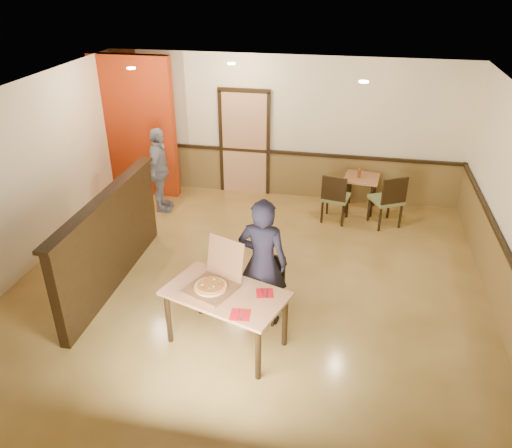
# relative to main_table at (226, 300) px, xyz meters

# --- Properties ---
(floor) EXTENTS (7.00, 7.00, 0.00)m
(floor) POSITION_rel_main_table_xyz_m (0.03, 1.19, -0.67)
(floor) COLOR tan
(floor) RESTS_ON ground
(ceiling) EXTENTS (7.00, 7.00, 0.00)m
(ceiling) POSITION_rel_main_table_xyz_m (0.03, 1.19, 2.13)
(ceiling) COLOR black
(ceiling) RESTS_ON wall_back
(wall_back) EXTENTS (7.00, 0.00, 7.00)m
(wall_back) POSITION_rel_main_table_xyz_m (0.03, 4.69, 0.73)
(wall_back) COLOR #FFF5C7
(wall_back) RESTS_ON floor
(wall_left) EXTENTS (0.00, 7.00, 7.00)m
(wall_left) POSITION_rel_main_table_xyz_m (-3.47, 1.19, 0.73)
(wall_left) COLOR #FFF5C7
(wall_left) RESTS_ON floor
(wainscot_back) EXTENTS (7.00, 0.04, 0.90)m
(wainscot_back) POSITION_rel_main_table_xyz_m (0.03, 4.66, -0.22)
(wainscot_back) COLOR olive
(wainscot_back) RESTS_ON floor
(chair_rail_back) EXTENTS (7.00, 0.06, 0.06)m
(chair_rail_back) POSITION_rel_main_table_xyz_m (0.03, 4.64, 0.25)
(chair_rail_back) COLOR black
(chair_rail_back) RESTS_ON wall_back
(wainscot_right) EXTENTS (0.04, 7.00, 0.90)m
(wainscot_right) POSITION_rel_main_table_xyz_m (3.50, 1.19, -0.22)
(wainscot_right) COLOR olive
(wainscot_right) RESTS_ON floor
(chair_rail_right) EXTENTS (0.06, 7.00, 0.06)m
(chair_rail_right) POSITION_rel_main_table_xyz_m (3.48, 1.19, 0.25)
(chair_rail_right) COLOR black
(chair_rail_right) RESTS_ON wall_right
(back_door) EXTENTS (0.90, 0.06, 2.10)m
(back_door) POSITION_rel_main_table_xyz_m (-0.77, 4.65, 0.38)
(back_door) COLOR tan
(back_door) RESTS_ON wall_back
(booth_partition) EXTENTS (0.20, 3.10, 1.44)m
(booth_partition) POSITION_rel_main_table_xyz_m (-1.97, 0.99, 0.07)
(booth_partition) COLOR black
(booth_partition) RESTS_ON floor
(red_accent_panel) EXTENTS (1.60, 0.20, 2.78)m
(red_accent_panel) POSITION_rel_main_table_xyz_m (-2.87, 4.19, 0.73)
(red_accent_panel) COLOR #A02C0B
(red_accent_panel) RESTS_ON floor
(spot_a) EXTENTS (0.14, 0.14, 0.02)m
(spot_a) POSITION_rel_main_table_xyz_m (-2.27, 2.99, 2.11)
(spot_a) COLOR #FFEAB2
(spot_a) RESTS_ON ceiling
(spot_b) EXTENTS (0.14, 0.14, 0.02)m
(spot_b) POSITION_rel_main_table_xyz_m (-0.77, 3.69, 2.11)
(spot_b) COLOR #FFEAB2
(spot_b) RESTS_ON ceiling
(spot_c) EXTENTS (0.14, 0.14, 0.02)m
(spot_c) POSITION_rel_main_table_xyz_m (1.43, 2.69, 2.11)
(spot_c) COLOR #FFEAB2
(spot_c) RESTS_ON ceiling
(main_table) EXTENTS (1.64, 1.25, 0.78)m
(main_table) POSITION_rel_main_table_xyz_m (0.00, 0.00, 0.00)
(main_table) COLOR #AA7147
(main_table) RESTS_ON floor
(diner_chair) EXTENTS (0.51, 0.51, 0.87)m
(diner_chair) POSITION_rel_main_table_xyz_m (0.39, 0.71, -0.20)
(diner_chair) COLOR olive
(diner_chair) RESTS_ON floor
(side_chair_left) EXTENTS (0.55, 0.55, 0.95)m
(side_chair_left) POSITION_rel_main_table_xyz_m (1.13, 3.62, -0.15)
(side_chair_left) COLOR olive
(side_chair_left) RESTS_ON floor
(side_chair_right) EXTENTS (0.67, 0.67, 1.01)m
(side_chair_right) POSITION_rel_main_table_xyz_m (2.08, 3.63, -0.12)
(side_chair_right) COLOR olive
(side_chair_right) RESTS_ON floor
(side_table) EXTENTS (0.71, 0.71, 0.68)m
(side_table) POSITION_rel_main_table_xyz_m (1.60, 4.24, -0.16)
(side_table) COLOR #AA7147
(side_table) RESTS_ON floor
(diner) EXTENTS (0.68, 0.48, 1.79)m
(diner) POSITION_rel_main_table_xyz_m (0.35, 0.57, 0.23)
(diner) COLOR black
(diner) RESTS_ON floor
(passerby) EXTENTS (0.53, 1.00, 1.63)m
(passerby) POSITION_rel_main_table_xyz_m (-2.17, 3.50, 0.15)
(passerby) COLOR gray
(passerby) RESTS_ON floor
(pizza_box) EXTENTS (0.73, 0.78, 0.56)m
(pizza_box) POSITION_rel_main_table_xyz_m (-0.16, 0.06, 0.18)
(pizza_box) COLOR brown
(pizza_box) RESTS_ON main_table
(pizza) EXTENTS (0.46, 0.46, 0.03)m
(pizza) POSITION_rel_main_table_xyz_m (-0.19, 0.01, 0.16)
(pizza) COLOR #E9A955
(pizza) RESTS_ON pizza_box
(napkin_near) EXTENTS (0.24, 0.24, 0.01)m
(napkin_near) POSITION_rel_main_table_xyz_m (0.27, -0.39, 0.11)
(napkin_near) COLOR red
(napkin_near) RESTS_ON main_table
(napkin_far) EXTENTS (0.24, 0.24, 0.01)m
(napkin_far) POSITION_rel_main_table_xyz_m (0.47, 0.07, 0.11)
(napkin_far) COLOR red
(napkin_far) RESTS_ON main_table
(condiment) EXTENTS (0.06, 0.06, 0.16)m
(condiment) POSITION_rel_main_table_xyz_m (1.53, 4.21, 0.09)
(condiment) COLOR brown
(condiment) RESTS_ON side_table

